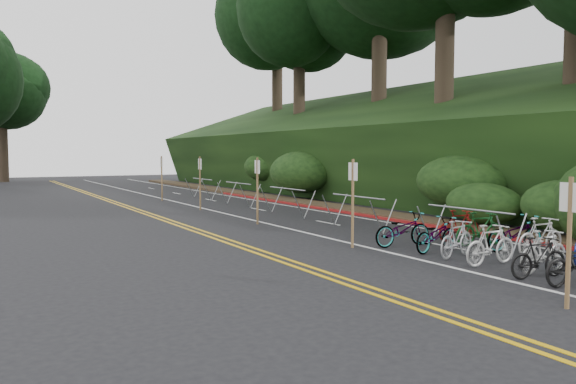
# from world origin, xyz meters

# --- Properties ---
(ground) EXTENTS (120.00, 120.00, 0.00)m
(ground) POSITION_xyz_m (0.00, 0.00, 0.00)
(ground) COLOR black
(ground) RESTS_ON ground
(road_markings) EXTENTS (7.47, 80.00, 0.01)m
(road_markings) POSITION_xyz_m (0.63, 10.10, 0.00)
(road_markings) COLOR gold
(road_markings) RESTS_ON ground
(red_curb) EXTENTS (0.25, 28.00, 0.10)m
(red_curb) POSITION_xyz_m (5.70, 12.00, 0.05)
(red_curb) COLOR maroon
(red_curb) RESTS_ON ground
(embankment) EXTENTS (14.30, 48.14, 9.11)m
(embankment) POSITION_xyz_m (12.96, 19.04, 2.57)
(embankment) COLOR black
(embankment) RESTS_ON ground
(bike_racks_rest) EXTENTS (1.14, 23.00, 1.17)m
(bike_racks_rest) POSITION_xyz_m (3.00, 13.00, 0.85)
(bike_racks_rest) COLOR gray
(bike_racks_rest) RESTS_ON ground
(signpost_near) EXTENTS (0.08, 0.40, 2.27)m
(signpost_near) POSITION_xyz_m (0.13, -1.86, 1.30)
(signpost_near) COLOR brown
(signpost_near) RESTS_ON ground
(signposts_rest) EXTENTS (0.08, 18.40, 2.50)m
(signposts_rest) POSITION_xyz_m (0.60, 14.00, 1.43)
(signposts_rest) COLOR brown
(signposts_rest) RESTS_ON ground
(bike_front) EXTENTS (0.65, 1.54, 0.90)m
(bike_front) POSITION_xyz_m (1.77, -0.09, 0.45)
(bike_front) COLOR black
(bike_front) RESTS_ON ground
(bike_valet) EXTENTS (3.39, 9.42, 1.08)m
(bike_valet) POSITION_xyz_m (3.04, 0.75, 0.49)
(bike_valet) COLOR slate
(bike_valet) RESTS_ON ground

